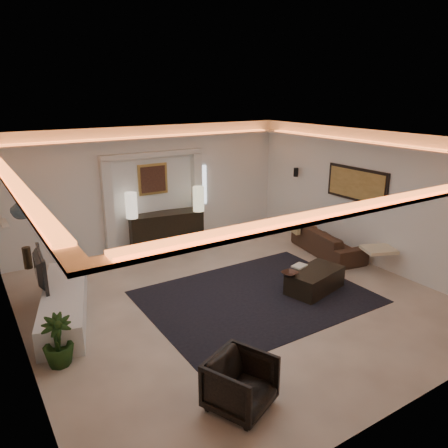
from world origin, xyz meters
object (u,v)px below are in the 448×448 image
console (166,230)px  sofa (328,242)px  coffee_table (315,280)px  armchair (240,384)px

console → sofa: size_ratio=0.89×
coffee_table → sofa: bearing=24.6°
coffee_table → armchair: bearing=-161.6°
sofa → console: bearing=59.8°
sofa → armchair: bearing=134.4°
console → coffee_table: 4.03m
console → sofa: (2.96, -2.51, -0.11)m
sofa → armchair: armchair is taller
armchair → sofa: bearing=10.5°
sofa → armchair: (-4.64, -3.16, 0.04)m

